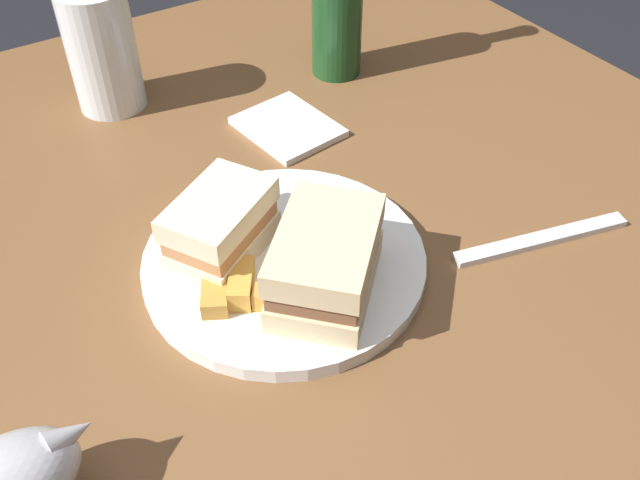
% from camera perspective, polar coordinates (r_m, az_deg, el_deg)
% --- Properties ---
extents(dining_table, '(1.17, 0.98, 0.76)m').
position_cam_1_polar(dining_table, '(0.95, 2.04, -18.03)').
color(dining_table, brown).
rests_on(dining_table, ground).
extents(plate, '(0.26, 0.26, 0.01)m').
position_cam_1_polar(plate, '(0.64, -2.90, -1.74)').
color(plate, white).
rests_on(plate, dining_table).
extents(sandwich_half_left, '(0.11, 0.12, 0.06)m').
position_cam_1_polar(sandwich_half_left, '(0.62, -8.09, 1.13)').
color(sandwich_half_left, beige).
rests_on(sandwich_half_left, plate).
extents(sandwich_half_right, '(0.14, 0.14, 0.07)m').
position_cam_1_polar(sandwich_half_right, '(0.58, 0.45, -1.80)').
color(sandwich_half_right, beige).
rests_on(sandwich_half_right, plate).
extents(potato_wedge_front, '(0.05, 0.04, 0.02)m').
position_cam_1_polar(potato_wedge_front, '(0.60, -6.44, -3.54)').
color(potato_wedge_front, gold).
rests_on(potato_wedge_front, plate).
extents(potato_wedge_middle, '(0.05, 0.04, 0.02)m').
position_cam_1_polar(potato_wedge_middle, '(0.60, -8.52, -4.12)').
color(potato_wedge_middle, '#B77F33').
rests_on(potato_wedge_middle, plate).
extents(potato_wedge_back, '(0.04, 0.05, 0.02)m').
position_cam_1_polar(potato_wedge_back, '(0.58, -3.16, -4.88)').
color(potato_wedge_back, '#B77F33').
rests_on(potato_wedge_back, plate).
extents(pint_glass, '(0.08, 0.08, 0.14)m').
position_cam_1_polar(pint_glass, '(0.86, -17.21, 14.06)').
color(pint_glass, white).
rests_on(pint_glass, dining_table).
extents(napkin, '(0.12, 0.10, 0.01)m').
position_cam_1_polar(napkin, '(0.81, -2.63, 9.19)').
color(napkin, white).
rests_on(napkin, dining_table).
extents(fork, '(0.06, 0.18, 0.01)m').
position_cam_1_polar(fork, '(0.70, 17.59, 0.06)').
color(fork, silver).
rests_on(fork, dining_table).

